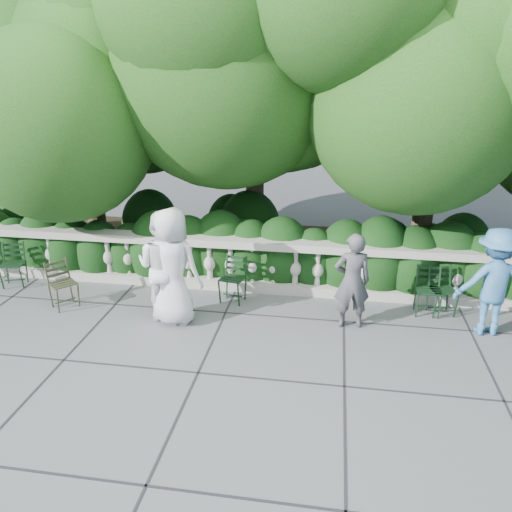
# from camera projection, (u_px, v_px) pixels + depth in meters

# --- Properties ---
(ground) EXTENTS (90.00, 90.00, 0.00)m
(ground) POSITION_uv_depth(u_px,v_px,m) (246.00, 339.00, 7.74)
(ground) COLOR #505258
(ground) RESTS_ON ground
(balustrade) EXTENTS (12.00, 0.44, 1.00)m
(balustrade) POSITION_uv_depth(u_px,v_px,m) (263.00, 266.00, 9.22)
(balustrade) COLOR #9E998E
(balustrade) RESTS_ON ground
(shrub_hedge) EXTENTS (15.00, 2.60, 1.70)m
(shrub_hedge) POSITION_uv_depth(u_px,v_px,m) (271.00, 266.00, 10.50)
(shrub_hedge) COLOR black
(shrub_hedge) RESTS_ON ground
(tree_canopy) EXTENTS (15.04, 6.52, 6.78)m
(tree_canopy) POSITION_uv_depth(u_px,v_px,m) (311.00, 65.00, 9.15)
(tree_canopy) COLOR #3F3023
(tree_canopy) RESTS_ON ground
(chair_b) EXTENTS (0.56, 0.59, 0.84)m
(chair_b) POSITION_uv_depth(u_px,v_px,m) (14.00, 289.00, 9.46)
(chair_b) COLOR black
(chair_b) RESTS_ON ground
(chair_d) EXTENTS (0.52, 0.55, 0.84)m
(chair_d) POSITION_uv_depth(u_px,v_px,m) (230.00, 305.00, 8.84)
(chair_d) COLOR black
(chair_d) RESTS_ON ground
(chair_e) EXTENTS (0.45, 0.49, 0.84)m
(chair_e) POSITION_uv_depth(u_px,v_px,m) (427.00, 318.00, 8.38)
(chair_e) COLOR black
(chair_e) RESTS_ON ground
(chair_f) EXTENTS (0.54, 0.57, 0.84)m
(chair_f) POSITION_uv_depth(u_px,v_px,m) (443.00, 318.00, 8.39)
(chair_f) COLOR black
(chair_f) RESTS_ON ground
(chair_weathered) EXTENTS (0.65, 0.65, 0.84)m
(chair_weathered) POSITION_uv_depth(u_px,v_px,m) (70.00, 310.00, 8.66)
(chair_weathered) COLOR black
(chair_weathered) RESTS_ON ground
(person_businessman) EXTENTS (1.05, 0.80, 1.93)m
(person_businessman) POSITION_uv_depth(u_px,v_px,m) (173.00, 267.00, 7.95)
(person_businessman) COLOR silver
(person_businessman) RESTS_ON ground
(person_woman_grey) EXTENTS (0.63, 0.47, 1.59)m
(person_woman_grey) POSITION_uv_depth(u_px,v_px,m) (352.00, 281.00, 7.85)
(person_woman_grey) COLOR #434248
(person_woman_grey) RESTS_ON ground
(person_casual_man) EXTENTS (1.01, 0.85, 1.85)m
(person_casual_man) POSITION_uv_depth(u_px,v_px,m) (163.00, 266.00, 8.09)
(person_casual_man) COLOR silver
(person_casual_man) RESTS_ON ground
(person_older_blue) EXTENTS (1.18, 0.76, 1.73)m
(person_older_blue) POSITION_uv_depth(u_px,v_px,m) (493.00, 282.00, 7.64)
(person_older_blue) COLOR teal
(person_older_blue) RESTS_ON ground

